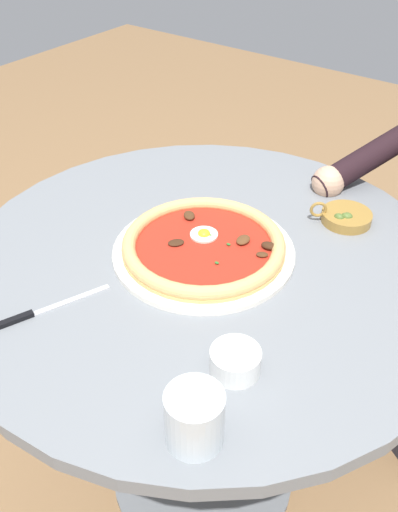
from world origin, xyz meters
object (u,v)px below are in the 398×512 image
dining_table (204,326)px  steak_knife (25,317)px  water_glass (195,421)px  pizza_on_plate (204,246)px  ramekin_capers (235,360)px  olive_pan (345,217)px

dining_table → steak_knife: size_ratio=4.28×
water_glass → steak_knife: bearing=-2.4°
pizza_on_plate → ramekin_capers: (-0.20, 0.20, 0.00)m
dining_table → pizza_on_plate: 0.20m
ramekin_capers → water_glass: bearing=99.4°
dining_table → water_glass: bearing=124.1°
pizza_on_plate → steak_knife: 0.33m
pizza_on_plate → ramekin_capers: size_ratio=4.52×
water_glass → ramekin_capers: bearing=-80.6°
ramekin_capers → olive_pan: 0.45m
water_glass → dining_table: bearing=-55.9°
pizza_on_plate → steak_knife: bearing=67.2°
pizza_on_plate → steak_knife: size_ratio=1.58×
dining_table → ramekin_capers: bearing=135.2°
water_glass → pizza_on_plate: bearing=-55.6°
steak_knife → ramekin_capers: (-0.33, -0.11, 0.02)m
olive_pan → steak_knife: bearing=62.3°
olive_pan → ramekin_capers: bearing=94.6°
water_glass → steak_knife: size_ratio=0.38×
pizza_on_plate → steak_knife: pizza_on_plate is taller
steak_knife → olive_pan: (-0.29, -0.56, 0.01)m
steak_knife → ramekin_capers: ramekin_capers is taller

